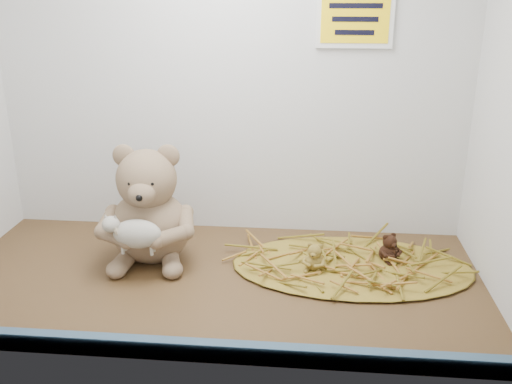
# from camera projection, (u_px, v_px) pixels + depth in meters

# --- Properties ---
(alcove_shell) EXTENTS (1.20, 0.60, 0.90)m
(alcove_shell) POSITION_uv_depth(u_px,v_px,m) (217.00, 72.00, 1.22)
(alcove_shell) COLOR #3B2414
(alcove_shell) RESTS_ON ground
(front_rail) EXTENTS (1.19, 0.02, 0.04)m
(front_rail) POSITION_uv_depth(u_px,v_px,m) (189.00, 349.00, 1.01)
(front_rail) COLOR #3D5D75
(front_rail) RESTS_ON shelf_floor
(straw_bed) EXTENTS (0.56, 0.33, 0.01)m
(straw_bed) POSITION_uv_depth(u_px,v_px,m) (352.00, 266.00, 1.34)
(straw_bed) COLOR olive
(straw_bed) RESTS_ON shelf_floor
(main_teddy) EXTENTS (0.25, 0.26, 0.28)m
(main_teddy) POSITION_uv_depth(u_px,v_px,m) (149.00, 203.00, 1.34)
(main_teddy) COLOR #8F7158
(main_teddy) RESTS_ON shelf_floor
(toy_lamb) EXTENTS (0.14, 0.09, 0.09)m
(toy_lamb) POSITION_uv_depth(u_px,v_px,m) (137.00, 234.00, 1.26)
(toy_lamb) COLOR #B8B1A5
(toy_lamb) RESTS_ON main_teddy
(mini_teddy_tan) EXTENTS (0.06, 0.07, 0.07)m
(mini_teddy_tan) POSITION_uv_depth(u_px,v_px,m) (315.00, 256.00, 1.30)
(mini_teddy_tan) COLOR olive
(mini_teddy_tan) RESTS_ON straw_bed
(mini_teddy_brown) EXTENTS (0.08, 0.08, 0.07)m
(mini_teddy_brown) POSITION_uv_depth(u_px,v_px,m) (389.00, 246.00, 1.35)
(mini_teddy_brown) COLOR black
(mini_teddy_brown) RESTS_ON straw_bed
(wall_sign) EXTENTS (0.16, 0.01, 0.11)m
(wall_sign) POSITION_uv_depth(u_px,v_px,m) (355.00, 19.00, 1.35)
(wall_sign) COLOR yellow
(wall_sign) RESTS_ON back_wall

